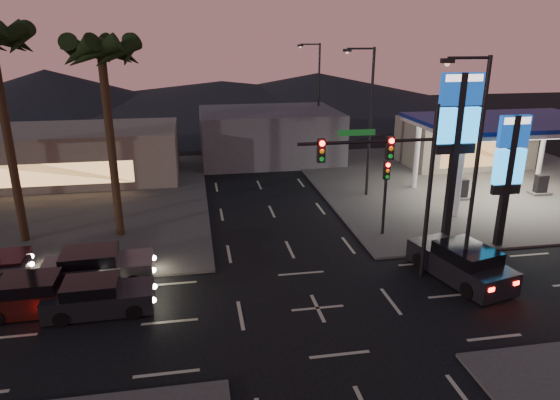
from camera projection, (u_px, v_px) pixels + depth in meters
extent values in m
plane|color=black|center=(318.00, 308.00, 20.64)|extent=(140.00, 140.00, 0.00)
cube|color=#47443F|center=(469.00, 181.00, 38.20)|extent=(24.00, 24.00, 0.12)
cube|color=#47443F|center=(23.00, 205.00, 32.93)|extent=(24.00, 24.00, 0.12)
cylinder|color=silver|center=(459.00, 178.00, 30.06)|extent=(0.36, 0.36, 5.00)
cylinder|color=silver|center=(417.00, 156.00, 35.67)|extent=(0.36, 0.36, 5.00)
cylinder|color=silver|center=(542.00, 150.00, 37.31)|extent=(0.36, 0.36, 5.00)
cube|color=silver|center=(511.00, 123.00, 32.83)|extent=(12.00, 8.00, 0.50)
cube|color=white|center=(510.00, 128.00, 32.93)|extent=(11.60, 7.60, 0.06)
cube|color=navy|center=(511.00, 121.00, 32.79)|extent=(12.20, 8.20, 0.25)
cube|color=black|center=(461.00, 189.00, 33.73)|extent=(0.80, 0.50, 1.40)
cube|color=black|center=(541.00, 185.00, 34.72)|extent=(0.80, 0.50, 1.40)
cube|color=#726B5B|center=(463.00, 142.00, 42.58)|extent=(10.00, 6.00, 4.00)
cube|color=black|center=(454.00, 162.00, 25.75)|extent=(0.35, 0.35, 9.00)
cube|color=navy|center=(462.00, 89.00, 24.58)|extent=(2.20, 0.30, 1.60)
cube|color=white|center=(463.00, 78.00, 24.40)|extent=(1.98, 0.32, 0.35)
cube|color=#1A9CFF|center=(458.00, 125.00, 25.15)|extent=(2.20, 0.30, 1.80)
cube|color=black|center=(455.00, 149.00, 25.53)|extent=(2.09, 0.28, 0.50)
cube|color=black|center=(506.00, 184.00, 25.54)|extent=(0.35, 0.35, 7.00)
cube|color=navy|center=(514.00, 131.00, 24.69)|extent=(1.60, 0.30, 1.60)
cube|color=white|center=(516.00, 120.00, 24.51)|extent=(1.44, 0.32, 0.35)
cube|color=#1A9CFF|center=(509.00, 167.00, 25.26)|extent=(1.60, 0.30, 1.80)
cube|color=black|center=(505.00, 189.00, 25.64)|extent=(1.52, 0.28, 0.50)
cylinder|color=black|center=(429.00, 195.00, 22.14)|extent=(0.20, 0.20, 8.00)
cylinder|color=black|center=(368.00, 142.00, 20.86)|extent=(6.00, 0.14, 0.14)
cube|color=#0C3F14|center=(357.00, 133.00, 20.65)|extent=(1.60, 0.05, 0.25)
cube|color=black|center=(390.00, 148.00, 21.12)|extent=(0.32, 0.25, 1.00)
sphere|color=#FF0C07|center=(392.00, 141.00, 20.87)|extent=(0.22, 0.22, 0.22)
sphere|color=orange|center=(391.00, 149.00, 20.98)|extent=(0.20, 0.20, 0.20)
sphere|color=#0CB226|center=(391.00, 156.00, 21.08)|extent=(0.20, 0.20, 0.20)
cube|color=black|center=(321.00, 151.00, 20.62)|extent=(0.32, 0.25, 1.00)
sphere|color=#FF0C07|center=(322.00, 143.00, 20.38)|extent=(0.22, 0.22, 0.22)
sphere|color=orange|center=(322.00, 151.00, 20.48)|extent=(0.20, 0.20, 0.20)
sphere|color=#0CB226|center=(322.00, 159.00, 20.59)|extent=(0.20, 0.20, 0.20)
cylinder|color=black|center=(384.00, 202.00, 27.45)|extent=(0.16, 0.16, 4.00)
cube|color=black|center=(387.00, 170.00, 26.88)|extent=(0.32, 0.25, 1.00)
sphere|color=#FF0C07|center=(388.00, 165.00, 26.63)|extent=(0.22, 0.22, 0.22)
sphere|color=orange|center=(388.00, 171.00, 26.74)|extent=(0.20, 0.20, 0.20)
sphere|color=#0CB226|center=(387.00, 177.00, 26.84)|extent=(0.20, 0.20, 0.20)
cylinder|color=black|center=(475.00, 178.00, 21.14)|extent=(0.18, 0.18, 10.00)
cylinder|color=black|center=(469.00, 58.00, 19.44)|extent=(1.80, 0.12, 0.12)
cube|color=black|center=(448.00, 61.00, 19.32)|extent=(0.50, 0.25, 0.18)
sphere|color=#FFCC8C|center=(447.00, 64.00, 19.36)|extent=(0.20, 0.20, 0.20)
cylinder|color=black|center=(370.00, 125.00, 33.28)|extent=(0.18, 0.18, 10.00)
cylinder|color=black|center=(361.00, 49.00, 31.58)|extent=(1.80, 0.12, 0.12)
cube|color=black|center=(347.00, 50.00, 31.47)|extent=(0.50, 0.25, 0.18)
sphere|color=#FFCC8C|center=(347.00, 52.00, 31.50)|extent=(0.20, 0.20, 0.20)
cylinder|color=black|center=(319.00, 99.00, 46.36)|extent=(0.18, 0.18, 10.00)
cylinder|color=black|center=(310.00, 44.00, 44.66)|extent=(1.80, 0.12, 0.12)
cube|color=black|center=(300.00, 45.00, 44.54)|extent=(0.50, 0.25, 0.18)
sphere|color=#FFCC8C|center=(300.00, 47.00, 44.58)|extent=(0.20, 0.20, 0.20)
cylinder|color=black|center=(111.00, 147.00, 26.41)|extent=(0.44, 0.44, 10.20)
sphere|color=black|center=(100.00, 46.00, 24.80)|extent=(0.90, 0.90, 0.90)
cone|color=black|center=(128.00, 52.00, 25.11)|extent=(0.90, 2.74, 1.91)
cone|color=black|center=(122.00, 52.00, 25.90)|extent=(2.57, 2.57, 1.91)
cone|color=black|center=(105.00, 52.00, 26.11)|extent=(2.74, 0.90, 1.91)
cone|color=black|center=(85.00, 52.00, 25.60)|extent=(2.57, 2.57, 1.91)
cone|color=black|center=(74.00, 53.00, 24.68)|extent=(0.90, 2.74, 1.91)
cone|color=black|center=(78.00, 53.00, 23.88)|extent=(2.57, 2.57, 1.91)
cone|color=black|center=(97.00, 54.00, 23.68)|extent=(2.74, 0.90, 1.91)
cone|color=black|center=(118.00, 53.00, 24.19)|extent=(2.57, 2.57, 1.91)
cylinder|color=black|center=(9.00, 145.00, 25.50)|extent=(0.44, 0.44, 10.80)
cone|color=black|center=(20.00, 40.00, 24.10)|extent=(0.90, 2.74, 1.91)
cone|color=black|center=(17.00, 40.00, 24.89)|extent=(2.57, 2.57, 1.91)
cone|color=black|center=(0.00, 40.00, 25.10)|extent=(2.74, 0.90, 1.91)
cone|color=black|center=(5.00, 40.00, 23.17)|extent=(2.57, 2.57, 1.91)
cube|color=#726B5B|center=(71.00, 154.00, 38.25)|extent=(16.00, 8.00, 4.00)
cube|color=#4C4C51|center=(269.00, 135.00, 44.56)|extent=(12.00, 9.00, 4.40)
cone|color=black|center=(47.00, 91.00, 71.62)|extent=(40.00, 40.00, 6.00)
cone|color=black|center=(318.00, 89.00, 78.36)|extent=(50.00, 50.00, 5.00)
cone|color=black|center=(222.00, 94.00, 76.05)|extent=(60.00, 60.00, 4.00)
cube|color=black|center=(100.00, 300.00, 20.24)|extent=(4.31, 1.91, 0.87)
cube|color=black|center=(91.00, 288.00, 20.00)|extent=(2.17, 1.70, 0.63)
cylinder|color=black|center=(136.00, 292.00, 21.33)|extent=(0.63, 0.25, 0.62)
cylinder|color=black|center=(134.00, 312.00, 19.80)|extent=(0.63, 0.25, 0.62)
cylinder|color=black|center=(69.00, 298.00, 20.81)|extent=(0.63, 0.25, 0.62)
cylinder|color=black|center=(61.00, 319.00, 19.28)|extent=(0.63, 0.25, 0.62)
sphere|color=#FFF2BF|center=(154.00, 287.00, 21.16)|extent=(0.21, 0.21, 0.21)
sphere|color=#FFF2BF|center=(153.00, 300.00, 20.08)|extent=(0.21, 0.21, 0.21)
cube|color=#FF140A|center=(47.00, 295.00, 20.32)|extent=(0.08, 0.24, 0.14)
cube|color=#FF140A|center=(40.00, 310.00, 19.24)|extent=(0.08, 0.24, 0.14)
cube|color=#33110E|center=(40.00, 298.00, 20.32)|extent=(4.48, 1.94, 0.91)
cube|color=black|center=(29.00, 285.00, 20.07)|extent=(2.25, 1.75, 0.66)
cylinder|color=black|center=(81.00, 290.00, 21.45)|extent=(0.65, 0.25, 0.65)
cylinder|color=black|center=(73.00, 311.00, 19.85)|extent=(0.65, 0.25, 0.65)
cylinder|color=black|center=(10.00, 296.00, 20.94)|extent=(0.65, 0.25, 0.65)
sphere|color=#FFF2BF|center=(99.00, 285.00, 21.26)|extent=(0.22, 0.22, 0.22)
sphere|color=#FFF2BF|center=(94.00, 299.00, 20.13)|extent=(0.22, 0.22, 0.22)
cube|color=#4C4B4E|center=(99.00, 271.00, 22.59)|extent=(4.89, 2.24, 0.98)
cube|color=black|center=(90.00, 258.00, 22.31)|extent=(2.48, 1.96, 0.71)
cylinder|color=black|center=(136.00, 264.00, 23.84)|extent=(0.71, 0.29, 0.70)
cylinder|color=black|center=(133.00, 281.00, 22.12)|extent=(0.71, 0.29, 0.70)
cylinder|color=black|center=(68.00, 270.00, 23.21)|extent=(0.71, 0.29, 0.70)
cylinder|color=black|center=(60.00, 289.00, 21.49)|extent=(0.71, 0.29, 0.70)
sphere|color=#FFF2BF|center=(154.00, 258.00, 23.66)|extent=(0.24, 0.24, 0.24)
sphere|color=#FFF2BF|center=(153.00, 270.00, 22.45)|extent=(0.24, 0.24, 0.24)
cube|color=#FF140A|center=(45.00, 266.00, 22.64)|extent=(0.10, 0.28, 0.15)
cube|color=#FF140A|center=(38.00, 279.00, 21.43)|extent=(0.10, 0.28, 0.15)
cylinder|color=black|center=(16.00, 269.00, 23.35)|extent=(0.63, 0.28, 0.62)
cylinder|color=black|center=(7.00, 286.00, 21.85)|extent=(0.63, 0.28, 0.62)
sphere|color=#FFF2BF|center=(32.00, 264.00, 23.22)|extent=(0.21, 0.21, 0.21)
sphere|color=#FFF2BF|center=(26.00, 275.00, 22.16)|extent=(0.21, 0.21, 0.21)
cylinder|color=black|center=(14.00, 262.00, 24.06)|extent=(0.70, 0.28, 0.69)
cylinder|color=black|center=(3.00, 279.00, 22.36)|extent=(0.70, 0.28, 0.69)
sphere|color=#FFF2BF|center=(31.00, 256.00, 23.88)|extent=(0.24, 0.24, 0.24)
sphere|color=#FFF2BF|center=(24.00, 268.00, 22.68)|extent=(0.24, 0.24, 0.24)
cube|color=black|center=(460.00, 265.00, 23.00)|extent=(3.29, 5.44, 1.04)
cube|color=black|center=(467.00, 255.00, 22.48)|extent=(2.51, 2.94, 0.75)
cylinder|color=black|center=(419.00, 261.00, 24.11)|extent=(0.45, 0.78, 0.74)
cylinder|color=black|center=(451.00, 254.00, 24.86)|extent=(0.45, 0.78, 0.74)
cylinder|color=black|center=(468.00, 290.00, 21.31)|extent=(0.45, 0.78, 0.74)
cylinder|color=black|center=(502.00, 282.00, 22.06)|extent=(0.45, 0.78, 0.74)
cube|color=#FF140A|center=(491.00, 290.00, 20.48)|extent=(0.30, 0.16, 0.16)
cube|color=#FF140A|center=(516.00, 283.00, 21.01)|extent=(0.30, 0.16, 0.16)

